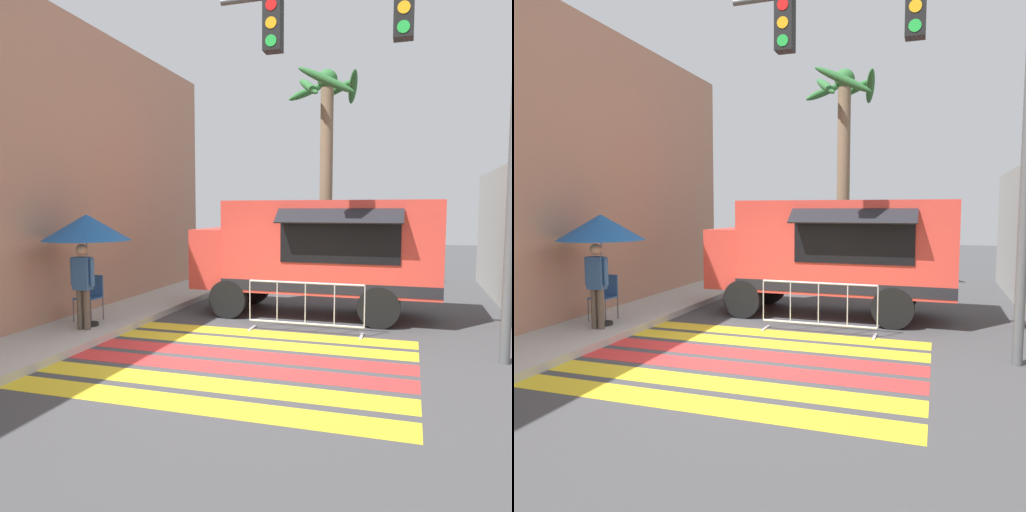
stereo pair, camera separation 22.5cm
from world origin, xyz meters
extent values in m
plane|color=#424244|center=(0.00, 0.00, 0.00)|extent=(60.00, 60.00, 0.00)
cube|color=#B7B5AD|center=(-4.67, 0.00, 0.07)|extent=(4.40, 16.00, 0.15)
cube|color=tan|center=(-4.30, 0.00, 3.38)|extent=(0.25, 16.00, 6.75)
cube|color=yellow|center=(0.00, -2.31, 0.00)|extent=(6.40, 0.56, 0.01)
cube|color=yellow|center=(0.00, -1.55, 0.00)|extent=(6.40, 0.56, 0.01)
cube|color=red|center=(0.00, -0.79, 0.00)|extent=(6.40, 0.56, 0.01)
cube|color=red|center=(0.00, -0.03, 0.00)|extent=(6.40, 0.56, 0.01)
cube|color=yellow|center=(0.00, 0.73, 0.00)|extent=(6.40, 0.56, 0.01)
cube|color=yellow|center=(0.00, 1.49, 0.00)|extent=(6.40, 0.56, 0.01)
cube|color=#D13D33|center=(1.27, 3.62, 1.67)|extent=(4.80, 2.07, 2.08)
cube|color=#D13D33|center=(-1.13, 3.62, 1.33)|extent=(1.69, 1.91, 1.40)
cube|color=#1E232D|center=(-1.93, 3.62, 1.68)|extent=(0.06, 1.66, 0.53)
cube|color=black|center=(1.55, 2.57, 1.82)|extent=(2.54, 0.03, 0.93)
cube|color=black|center=(1.55, 2.37, 2.37)|extent=(2.64, 0.43, 0.31)
cube|color=black|center=(1.27, 2.58, 0.81)|extent=(4.80, 0.01, 0.24)
cylinder|color=black|center=(-0.99, 2.67, 0.44)|extent=(0.89, 0.22, 0.89)
cylinder|color=black|center=(-0.99, 4.58, 0.44)|extent=(0.89, 0.22, 0.89)
cylinder|color=black|center=(2.40, 2.67, 0.44)|extent=(0.89, 0.22, 0.89)
cylinder|color=black|center=(2.40, 4.58, 0.44)|extent=(0.89, 0.22, 0.89)
cube|color=black|center=(2.81, 0.75, 5.72)|extent=(0.32, 0.28, 0.90)
cylinder|color=#F2A519|center=(2.81, 0.61, 5.72)|extent=(0.20, 0.02, 0.20)
cylinder|color=green|center=(2.81, 0.61, 5.42)|extent=(0.20, 0.02, 0.20)
cube|color=black|center=(0.60, 0.75, 5.72)|extent=(0.32, 0.28, 0.90)
cylinder|color=red|center=(0.60, 0.61, 6.02)|extent=(0.20, 0.02, 0.20)
cylinder|color=#F2A519|center=(0.60, 0.61, 5.72)|extent=(0.20, 0.02, 0.20)
cylinder|color=green|center=(0.60, 0.61, 5.42)|extent=(0.20, 0.02, 0.20)
cylinder|color=black|center=(-3.20, 0.53, 0.18)|extent=(0.36, 0.36, 0.06)
cylinder|color=#B2B2B7|center=(-3.20, 0.53, 1.28)|extent=(0.04, 0.04, 2.27)
cone|color=#1E59A5|center=(-3.20, 0.53, 2.15)|extent=(1.74, 1.74, 0.52)
cylinder|color=#4C4C51|center=(-3.70, 0.69, 0.38)|extent=(0.02, 0.02, 0.48)
cylinder|color=#4C4C51|center=(-3.27, 0.69, 0.38)|extent=(0.02, 0.02, 0.48)
cylinder|color=#4C4C51|center=(-3.70, 1.11, 0.38)|extent=(0.02, 0.02, 0.48)
cylinder|color=#4C4C51|center=(-3.27, 1.11, 0.38)|extent=(0.02, 0.02, 0.48)
cube|color=#2D5999|center=(-3.49, 0.90, 0.64)|extent=(0.45, 0.45, 0.03)
cube|color=#2D5999|center=(-3.49, 1.11, 0.88)|extent=(0.45, 0.03, 0.45)
cylinder|color=brown|center=(-3.17, 0.21, 0.54)|extent=(0.13, 0.13, 0.79)
cylinder|color=brown|center=(-3.02, 0.21, 0.54)|extent=(0.13, 0.13, 0.79)
cube|color=#33598C|center=(-3.10, 0.21, 1.26)|extent=(0.34, 0.20, 0.64)
cylinder|color=#33598C|center=(-3.32, 0.21, 1.29)|extent=(0.09, 0.09, 0.55)
cylinder|color=#33598C|center=(-2.88, 0.21, 1.29)|extent=(0.09, 0.09, 0.55)
sphere|color=tan|center=(-3.10, 0.21, 1.72)|extent=(0.22, 0.22, 0.22)
cylinder|color=#B7BABF|center=(1.00, 1.82, 1.03)|extent=(2.36, 0.04, 0.04)
cylinder|color=#B7BABF|center=(1.00, 1.82, 0.19)|extent=(2.36, 0.04, 0.04)
cylinder|color=#B7BABF|center=(-0.18, 1.82, 0.61)|extent=(0.02, 0.02, 0.84)
cylinder|color=#B7BABF|center=(0.41, 1.82, 0.61)|extent=(0.02, 0.02, 0.84)
cylinder|color=#B7BABF|center=(1.00, 1.82, 0.61)|extent=(0.02, 0.02, 0.84)
cylinder|color=#B7BABF|center=(1.59, 1.82, 0.61)|extent=(0.02, 0.02, 0.84)
cylinder|color=#B7BABF|center=(2.18, 1.82, 0.61)|extent=(0.02, 0.02, 0.84)
cube|color=#B7BABF|center=(-0.13, 1.82, 0.01)|extent=(0.06, 0.44, 0.03)
cube|color=#B7BABF|center=(2.13, 1.82, 0.01)|extent=(0.06, 0.44, 0.03)
cylinder|color=#7A664C|center=(0.50, 7.21, 3.11)|extent=(0.39, 0.39, 6.21)
sphere|color=#2D6B33|center=(0.50, 7.21, 6.36)|extent=(0.60, 0.60, 0.60)
ellipsoid|color=#2D6B33|center=(1.24, 7.36, 6.13)|extent=(0.52, 1.47, 0.88)
ellipsoid|color=#2D6B33|center=(0.75, 7.76, 6.21)|extent=(1.22, 0.73, 0.55)
ellipsoid|color=#2D6B33|center=(-0.21, 7.67, 6.15)|extent=(1.08, 1.52, 0.90)
ellipsoid|color=#2D6B33|center=(0.01, 6.83, 6.11)|extent=(0.94, 1.10, 0.82)
ellipsoid|color=#2D6B33|center=(0.61, 6.34, 6.14)|extent=(1.71, 0.45, 0.96)
camera|label=1|loc=(3.02, -7.99, 2.50)|focal=35.00mm
camera|label=2|loc=(3.23, -7.92, 2.50)|focal=35.00mm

